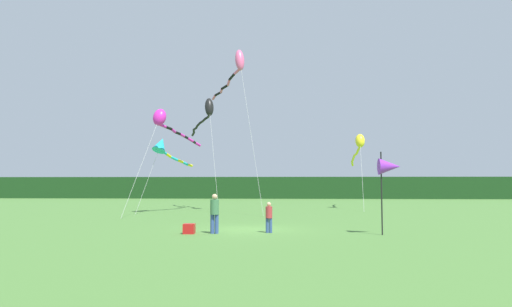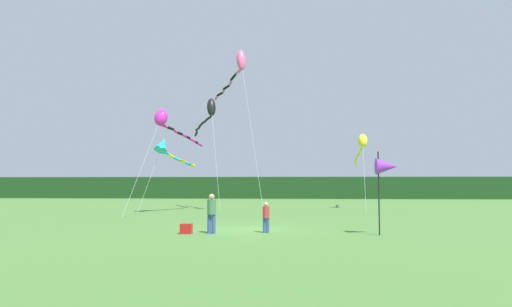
% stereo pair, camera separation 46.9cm
% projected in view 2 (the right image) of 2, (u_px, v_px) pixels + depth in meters
% --- Properties ---
extents(ground_plane, '(120.00, 120.00, 0.00)m').
position_uv_depth(ground_plane, '(246.00, 230.00, 21.18)').
color(ground_plane, '#477533').
extents(distant_treeline, '(108.00, 3.42, 3.14)m').
position_uv_depth(distant_treeline, '(276.00, 188.00, 66.05)').
color(distant_treeline, '#193D19').
rests_on(distant_treeline, ground).
extents(person_adult, '(0.38, 0.38, 1.71)m').
position_uv_depth(person_adult, '(212.00, 211.00, 19.56)').
color(person_adult, '#334C8C').
rests_on(person_adult, ground).
extents(person_child, '(0.30, 0.30, 1.34)m').
position_uv_depth(person_child, '(266.00, 216.00, 19.81)').
color(person_child, '#334C8C').
rests_on(person_child, ground).
extents(cooler_box, '(0.48, 0.43, 0.43)m').
position_uv_depth(cooler_box, '(186.00, 229.00, 19.45)').
color(cooler_box, red).
rests_on(cooler_box, ground).
extents(banner_flag_pole, '(0.90, 0.70, 3.52)m').
position_uv_depth(banner_flag_pole, '(387.00, 167.00, 19.00)').
color(banner_flag_pole, black).
rests_on(banner_flag_pole, ground).
extents(kite_rainbow, '(4.97, 9.35, 12.52)m').
position_uv_depth(kite_rainbow, '(238.00, 67.00, 35.05)').
color(kite_rainbow, '#B2B2B2').
rests_on(kite_rainbow, ground).
extents(kite_yellow, '(0.93, 10.02, 6.56)m').
position_uv_depth(kite_yellow, '(362.00, 145.00, 39.18)').
color(kite_yellow, '#B2B2B2').
rests_on(kite_yellow, ground).
extents(kite_magenta, '(3.41, 8.90, 7.65)m').
position_uv_depth(kite_magenta, '(165.00, 121.00, 32.69)').
color(kite_magenta, '#B2B2B2').
rests_on(kite_magenta, ground).
extents(kite_black, '(3.97, 9.16, 9.44)m').
position_uv_depth(kite_black, '(209.00, 111.00, 38.27)').
color(kite_black, '#B2B2B2').
rests_on(kite_black, ground).
extents(kite_cyan, '(2.83, 6.23, 5.83)m').
position_uv_depth(kite_cyan, '(165.00, 147.00, 34.37)').
color(kite_cyan, '#B2B2B2').
rests_on(kite_cyan, ground).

